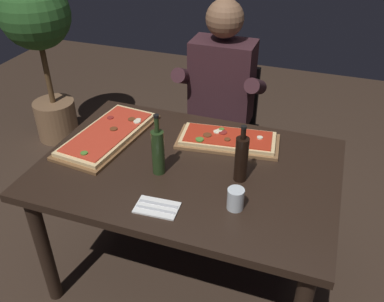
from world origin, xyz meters
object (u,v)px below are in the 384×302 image
(wine_bottle_dark, at_px, (241,158))
(tumbler_near_camera, at_px, (235,200))
(pizza_rectangular_front, at_px, (228,140))
(diner_chair, at_px, (223,125))
(dining_table, at_px, (189,181))
(oil_bottle_amber, at_px, (158,151))
(seated_diner, at_px, (220,98))
(pizza_rectangular_left, at_px, (108,134))
(potted_plant_corner, at_px, (40,39))

(wine_bottle_dark, xyz_separation_m, tumbler_near_camera, (0.03, -0.20, -0.07))
(pizza_rectangular_front, relative_size, diner_chair, 0.63)
(pizza_rectangular_front, distance_m, diner_chair, 0.69)
(dining_table, relative_size, oil_bottle_amber, 4.63)
(seated_diner, bearing_deg, pizza_rectangular_front, -69.14)
(dining_table, height_order, seated_diner, seated_diner)
(dining_table, distance_m, tumbler_near_camera, 0.39)
(pizza_rectangular_left, height_order, wine_bottle_dark, wine_bottle_dark)
(diner_chair, relative_size, potted_plant_corner, 0.66)
(wine_bottle_dark, relative_size, potted_plant_corner, 0.21)
(seated_diner, bearing_deg, tumbler_near_camera, -70.21)
(wine_bottle_dark, xyz_separation_m, potted_plant_corner, (-1.82, 1.03, 0.01))
(pizza_rectangular_front, height_order, pizza_rectangular_left, pizza_rectangular_front)
(wine_bottle_dark, xyz_separation_m, diner_chair, (-0.32, 0.88, -0.37))
(dining_table, distance_m, diner_chair, 0.87)
(pizza_rectangular_left, height_order, potted_plant_corner, potted_plant_corner)
(tumbler_near_camera, bearing_deg, diner_chair, 107.73)
(seated_diner, bearing_deg, diner_chair, 90.00)
(pizza_rectangular_left, height_order, diner_chair, diner_chair)
(dining_table, xyz_separation_m, seated_diner, (-0.06, 0.74, 0.10))
(pizza_rectangular_front, xyz_separation_m, seated_diner, (-0.18, 0.48, -0.02))
(oil_bottle_amber, bearing_deg, pizza_rectangular_left, 152.93)
(wine_bottle_dark, relative_size, tumbler_near_camera, 2.93)
(pizza_rectangular_left, xyz_separation_m, diner_chair, (0.42, 0.76, -0.27))
(pizza_rectangular_left, distance_m, oil_bottle_amber, 0.43)
(pizza_rectangular_left, xyz_separation_m, potted_plant_corner, (-1.08, 0.92, 0.10))
(wine_bottle_dark, distance_m, tumbler_near_camera, 0.21)
(dining_table, height_order, pizza_rectangular_left, pizza_rectangular_left)
(pizza_rectangular_left, relative_size, tumbler_near_camera, 6.67)
(pizza_rectangular_left, bearing_deg, seated_diner, 56.57)
(dining_table, distance_m, pizza_rectangular_left, 0.51)
(pizza_rectangular_left, distance_m, wine_bottle_dark, 0.75)
(pizza_rectangular_left, distance_m, potted_plant_corner, 1.42)
(tumbler_near_camera, bearing_deg, dining_table, 142.12)
(pizza_rectangular_left, height_order, oil_bottle_amber, oil_bottle_amber)
(tumbler_near_camera, bearing_deg, pizza_rectangular_front, 108.69)
(oil_bottle_amber, bearing_deg, potted_plant_corner, 142.69)
(tumbler_near_camera, bearing_deg, pizza_rectangular_left, 157.65)
(diner_chair, bearing_deg, seated_diner, -90.00)
(oil_bottle_amber, distance_m, diner_chair, 1.02)
(dining_table, relative_size, pizza_rectangular_left, 2.21)
(pizza_rectangular_left, xyz_separation_m, seated_diner, (0.42, 0.64, -0.02))
(pizza_rectangular_front, distance_m, tumbler_near_camera, 0.50)
(pizza_rectangular_left, bearing_deg, wine_bottle_dark, -9.07)
(pizza_rectangular_left, height_order, tumbler_near_camera, tumbler_near_camera)
(dining_table, relative_size, potted_plant_corner, 1.07)
(potted_plant_corner, bearing_deg, seated_diner, -10.36)
(diner_chair, bearing_deg, oil_bottle_amber, -93.11)
(pizza_rectangular_left, bearing_deg, tumbler_near_camera, -22.35)
(pizza_rectangular_left, height_order, seated_diner, seated_diner)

